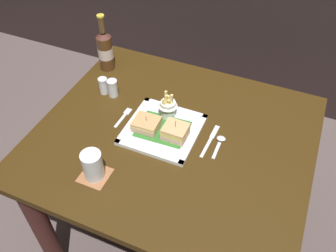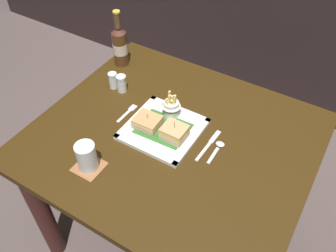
# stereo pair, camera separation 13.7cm
# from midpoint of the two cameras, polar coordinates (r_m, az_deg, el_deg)

# --- Properties ---
(ground_plane) EXTENTS (6.00, 6.00, 0.00)m
(ground_plane) POSITION_cam_midpoint_polar(r_m,az_deg,el_deg) (1.99, -1.43, -16.16)
(ground_plane) COLOR #574946
(dining_table) EXTENTS (1.05, 0.93, 0.73)m
(dining_table) POSITION_cam_midpoint_polar(r_m,az_deg,el_deg) (1.50, -1.82, -5.54)
(dining_table) COLOR #38250B
(dining_table) RESTS_ON ground_plane
(square_plate) EXTENTS (0.28, 0.28, 0.02)m
(square_plate) POSITION_cam_midpoint_polar(r_m,az_deg,el_deg) (1.41, -3.64, -0.72)
(square_plate) COLOR white
(square_plate) RESTS_ON dining_table
(sandwich_half_left) EXTENTS (0.10, 0.09, 0.06)m
(sandwich_half_left) POSITION_cam_midpoint_polar(r_m,az_deg,el_deg) (1.40, -6.23, 0.17)
(sandwich_half_left) COLOR tan
(sandwich_half_left) RESTS_ON square_plate
(sandwich_half_right) EXTENTS (0.09, 0.08, 0.09)m
(sandwich_half_right) POSITION_cam_midpoint_polar(r_m,az_deg,el_deg) (1.36, -1.71, -1.06)
(sandwich_half_right) COLOR tan
(sandwich_half_right) RESTS_ON square_plate
(fries_cup) EXTENTS (0.08, 0.08, 0.12)m
(fries_cup) POSITION_cam_midpoint_polar(r_m,az_deg,el_deg) (1.43, -2.76, 3.05)
(fries_cup) COLOR white
(fries_cup) RESTS_ON square_plate
(beer_bottle) EXTENTS (0.07, 0.07, 0.27)m
(beer_bottle) POSITION_cam_midpoint_polar(r_m,az_deg,el_deg) (1.71, -12.24, 11.64)
(beer_bottle) COLOR #503117
(beer_bottle) RESTS_ON dining_table
(drink_coaster) EXTENTS (0.10, 0.10, 0.00)m
(drink_coaster) POSITION_cam_midpoint_polar(r_m,az_deg,el_deg) (1.31, -14.46, -7.75)
(drink_coaster) COLOR #A2663F
(drink_coaster) RESTS_ON dining_table
(water_glass) EXTENTS (0.07, 0.07, 0.11)m
(water_glass) POSITION_cam_midpoint_polar(r_m,az_deg,el_deg) (1.27, -14.85, -6.43)
(water_glass) COLOR silver
(water_glass) RESTS_ON dining_table
(fork) EXTENTS (0.03, 0.12, 0.00)m
(fork) POSITION_cam_midpoint_polar(r_m,az_deg,el_deg) (1.49, -9.64, 1.39)
(fork) COLOR silver
(fork) RESTS_ON dining_table
(knife) EXTENTS (0.02, 0.18, 0.00)m
(knife) POSITION_cam_midpoint_polar(r_m,az_deg,el_deg) (1.38, 3.92, -2.29)
(knife) COLOR silver
(knife) RESTS_ON dining_table
(spoon) EXTENTS (0.04, 0.12, 0.01)m
(spoon) POSITION_cam_midpoint_polar(r_m,az_deg,el_deg) (1.37, 5.41, -2.58)
(spoon) COLOR silver
(spoon) RESTS_ON dining_table
(salt_shaker) EXTENTS (0.04, 0.04, 0.07)m
(salt_shaker) POSITION_cam_midpoint_polar(r_m,az_deg,el_deg) (1.60, -12.61, 6.00)
(salt_shaker) COLOR silver
(salt_shaker) RESTS_ON dining_table
(pepper_shaker) EXTENTS (0.04, 0.04, 0.08)m
(pepper_shaker) POSITION_cam_midpoint_polar(r_m,az_deg,el_deg) (1.58, -11.22, 5.66)
(pepper_shaker) COLOR silver
(pepper_shaker) RESTS_ON dining_table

